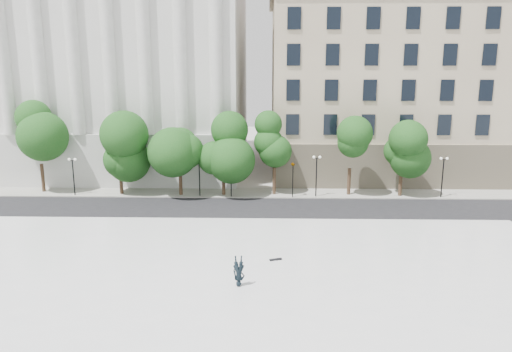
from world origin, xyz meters
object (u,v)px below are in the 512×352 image
(person_lying, at_px, (239,282))
(skateboard, at_px, (276,259))
(traffic_light_east, at_px, (293,162))
(traffic_light_west, at_px, (231,162))

(person_lying, bearing_deg, skateboard, 59.95)
(traffic_light_east, xyz_separation_m, person_lying, (-4.24, -21.59, -3.00))
(person_lying, relative_size, skateboard, 2.21)
(person_lying, bearing_deg, traffic_light_east, 77.95)
(traffic_light_west, height_order, person_lying, traffic_light_west)
(traffic_light_west, relative_size, person_lying, 2.25)
(person_lying, distance_m, skateboard, 4.66)
(skateboard, bearing_deg, person_lying, -138.39)
(traffic_light_east, bearing_deg, traffic_light_west, -180.00)
(skateboard, bearing_deg, traffic_light_west, 84.51)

